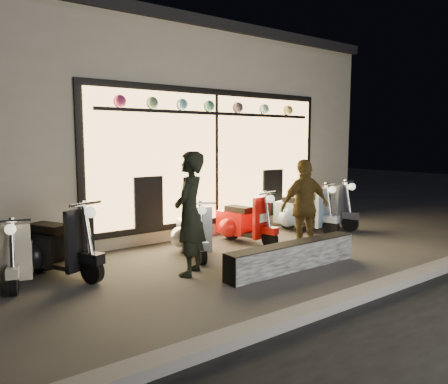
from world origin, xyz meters
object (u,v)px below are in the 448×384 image
at_px(graffiti_barrier, 292,256).
at_px(scooter_red, 241,222).
at_px(scooter_silver, 192,232).
at_px(man, 190,214).
at_px(woman, 305,207).

distance_m(graffiti_barrier, scooter_red, 1.90).
relative_size(scooter_silver, man, 0.73).
distance_m(graffiti_barrier, scooter_silver, 1.78).
distance_m(scooter_silver, man, 1.22).
relative_size(graffiti_barrier, man, 1.35).
xyz_separation_m(scooter_silver, man, (-0.63, -0.92, 0.50)).
distance_m(scooter_silver, scooter_red, 1.21).
distance_m(scooter_red, woman, 1.40).
bearing_deg(scooter_red, man, -158.16).
bearing_deg(scooter_red, scooter_silver, 179.85).
xyz_separation_m(scooter_red, man, (-1.82, -1.12, 0.49)).
bearing_deg(graffiti_barrier, scooter_red, 74.64).
xyz_separation_m(graffiti_barrier, man, (-1.32, 0.71, 0.67)).
xyz_separation_m(graffiti_barrier, scooter_red, (0.50, 1.83, 0.18)).
bearing_deg(scooter_silver, scooter_red, 29.40).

